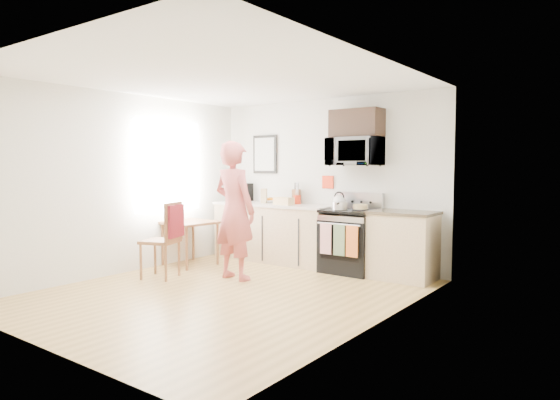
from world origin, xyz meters
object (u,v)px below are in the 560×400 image
Objects in this scene: dining_table at (190,226)px; chair at (170,230)px; range at (351,243)px; cake at (360,207)px; person at (234,210)px; microwave at (355,152)px.

chair is at bearing -59.84° from dining_table.
range is 1.10× the size of chair.
chair is (0.48, -0.83, 0.07)m from dining_table.
chair is 2.70m from cake.
person is at bearing 15.02° from chair.
person is 2.58× the size of dining_table.
person is at bearing -133.32° from cake.
microwave reaches higher than range.
cake is at bearing -37.04° from microwave.
person reaches higher than dining_table.
cake is (0.16, -0.12, -0.80)m from microwave.
person reaches higher than chair.
person is 0.93m from chair.
chair is (-1.80, -1.96, -1.08)m from microwave.
person is 1.79× the size of chair.
chair is 4.23× the size of cake.
person reaches higher than cake.
chair reaches higher than dining_table.
dining_table is 2.94× the size of cake.
microwave is 2.79m from dining_table.
person is 1.29m from dining_table.
chair is (-1.80, -1.85, 0.25)m from range.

